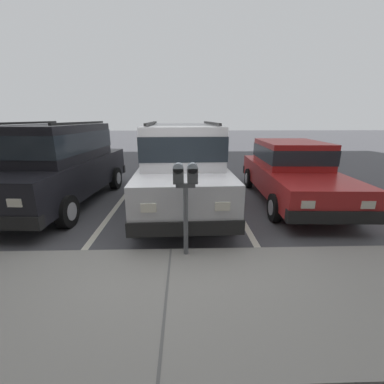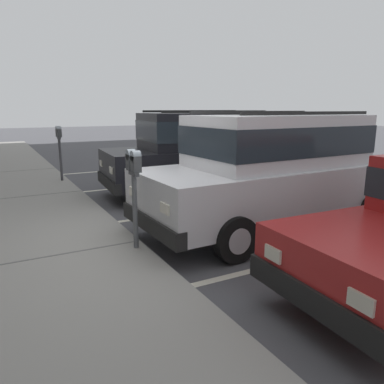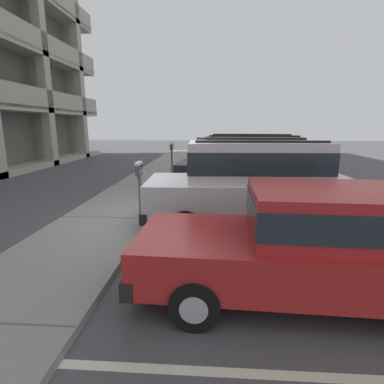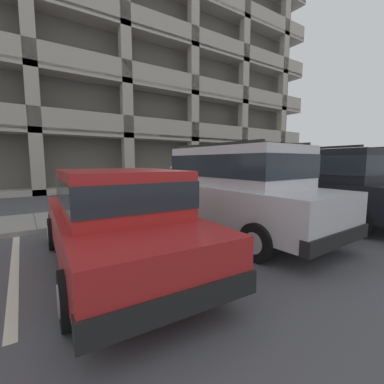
% 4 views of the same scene
% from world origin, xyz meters
% --- Properties ---
extents(ground_plane, '(80.00, 80.00, 0.10)m').
position_xyz_m(ground_plane, '(0.00, 0.00, -0.05)').
color(ground_plane, '#4C4C51').
extents(sidewalk, '(40.00, 2.20, 0.12)m').
position_xyz_m(sidewalk, '(0.00, 1.30, 0.06)').
color(sidewalk, gray).
rests_on(sidewalk, ground_plane).
extents(parking_stall_lines, '(11.86, 4.80, 0.01)m').
position_xyz_m(parking_stall_lines, '(1.47, -1.40, 0.00)').
color(parking_stall_lines, silver).
rests_on(parking_stall_lines, ground_plane).
extents(silver_suv, '(2.12, 4.84, 2.03)m').
position_xyz_m(silver_suv, '(-0.17, -2.22, 1.09)').
color(silver_suv, silver).
rests_on(silver_suv, ground_plane).
extents(red_sedan, '(1.98, 4.55, 1.54)m').
position_xyz_m(red_sedan, '(-3.03, -2.62, 0.82)').
color(red_sedan, red).
rests_on(red_sedan, ground_plane).
extents(dark_hatchback, '(2.27, 4.91, 2.03)m').
position_xyz_m(dark_hatchback, '(2.92, -2.55, 1.09)').
color(dark_hatchback, black).
rests_on(dark_hatchback, ground_plane).
extents(parking_meter_near, '(0.35, 0.12, 1.41)m').
position_xyz_m(parking_meter_near, '(-0.24, 0.35, 1.17)').
color(parking_meter_near, '#595B60').
rests_on(parking_meter_near, sidewalk).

